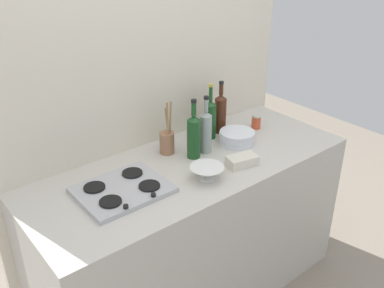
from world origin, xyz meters
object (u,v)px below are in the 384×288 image
Objects in this scene: wine_bottle_rightmost at (220,113)px; mixing_bowl at (207,172)px; stovetop_hob at (122,189)px; plate_stack at (237,137)px; butter_dish at (242,161)px; condiment_jar_front at (256,121)px; wine_bottle_mid_right at (194,135)px; wine_bottle_leftmost at (206,131)px; utensil_crock at (167,141)px; wine_bottle_mid_left at (210,118)px.

mixing_bowl is (-0.42, -0.37, -0.09)m from wine_bottle_rightmost.
plate_stack is at bearing 2.14° from stovetop_hob.
condiment_jar_front is (0.40, 0.28, 0.02)m from butter_dish.
wine_bottle_rightmost is (0.33, 0.14, -0.00)m from wine_bottle_mid_right.
condiment_jar_front is at bearing 5.09° from wine_bottle_leftmost.
butter_dish is (0.63, -0.18, 0.01)m from stovetop_hob.
butter_dish is at bearing -58.68° from wine_bottle_mid_right.
butter_dish is (0.05, -0.24, -0.10)m from wine_bottle_leftmost.
plate_stack is at bearing -5.25° from wine_bottle_mid_right.
plate_stack is 1.28× the size of butter_dish.
utensil_crock is at bearing 172.39° from condiment_jar_front.
mixing_bowl is (-0.32, -0.35, -0.08)m from wine_bottle_mid_left.
condiment_jar_front is at bearing 34.90° from butter_dish.
wine_bottle_rightmost is 0.43m from butter_dish.
stovetop_hob is 2.03× the size of plate_stack.
wine_bottle_rightmost is 1.07× the size of utensil_crock.
butter_dish is at bearing -145.10° from condiment_jar_front.
wine_bottle_mid_right is (-0.23, -0.12, 0.01)m from wine_bottle_mid_left.
condiment_jar_front reaches higher than stovetop_hob.
wine_bottle_mid_left is at bearing 165.98° from condiment_jar_front.
wine_bottle_mid_left is 0.33m from condiment_jar_front.
wine_bottle_leftmost is 3.69× the size of condiment_jar_front.
wine_bottle_mid_right reaches higher than wine_bottle_leftmost.
wine_bottle_leftmost is at bearing 102.18° from butter_dish.
mixing_bowl is (-0.19, -0.23, -0.09)m from wine_bottle_leftmost.
wine_bottle_mid_left is 1.11× the size of utensil_crock.
wine_bottle_leftmost reaches higher than butter_dish.
wine_bottle_leftmost is at bearing -35.36° from utensil_crock.
wine_bottle_mid_left is 0.10m from wine_bottle_rightmost.
stovetop_hob is 0.74m from wine_bottle_mid_left.
plate_stack is at bearing 26.27° from mixing_bowl.
wine_bottle_mid_left is 2.08× the size of butter_dish.
butter_dish reaches higher than stovetop_hob.
wine_bottle_mid_left is 0.48m from mixing_bowl.
wine_bottle_mid_left is at bearing 40.91° from wine_bottle_leftmost.
plate_stack is 0.19m from wine_bottle_mid_left.
wine_bottle_leftmost is at bearing 50.88° from mixing_bowl.
mixing_bowl is 0.35m from utensil_crock.
wine_bottle_leftmost reaches higher than utensil_crock.
mixing_bowl is (-0.40, -0.20, 0.00)m from plate_stack.
condiment_jar_front reaches higher than butter_dish.
wine_bottle_mid_left reaches higher than utensil_crock.
mixing_bowl reaches higher than stovetop_hob.
wine_bottle_mid_right reaches higher than stovetop_hob.
condiment_jar_front is (1.03, 0.10, 0.03)m from stovetop_hob.
wine_bottle_mid_right is at bearing 121.32° from butter_dish.
plate_stack is 0.62× the size of wine_bottle_mid_left.
wine_bottle_mid_right reaches higher than mixing_bowl.
butter_dish is 0.53× the size of utensil_crock.
wine_bottle_mid_right is 0.17m from utensil_crock.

